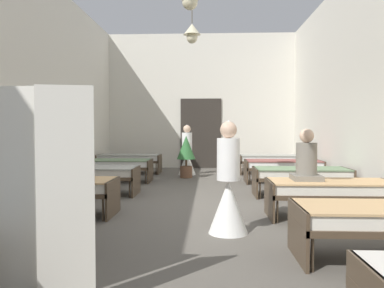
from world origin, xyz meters
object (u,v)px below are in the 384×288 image
(bed_left_row_2, at_px, (55,188))
(nurse_near_aisle, at_px, (228,193))
(bed_right_row_5, at_px, (271,159))
(nurse_mid_aisle, at_px, (187,157))
(bed_right_row_3, at_px, (301,175))
(bed_left_row_3, at_px, (92,173))
(bed_left_row_5, at_px, (130,159))
(privacy_screen, at_px, (13,198))
(bed_right_row_2, at_px, (331,190))
(potted_plant, at_px, (186,152))
(bed_left_row_4, at_px, (114,165))
(patient_seated_primary, at_px, (306,161))
(bed_right_row_4, at_px, (283,166))

(bed_left_row_2, relative_size, nurse_near_aisle, 1.28)
(bed_right_row_5, xyz_separation_m, nurse_mid_aisle, (-2.52, -0.33, 0.09))
(bed_right_row_3, bearing_deg, bed_left_row_3, 180.00)
(nurse_near_aisle, bearing_deg, nurse_mid_aisle, 87.92)
(bed_right_row_5, bearing_deg, bed_left_row_5, 180.00)
(privacy_screen, bearing_deg, bed_right_row_5, 73.05)
(bed_right_row_2, xyz_separation_m, nurse_mid_aisle, (-2.52, 5.34, 0.09))
(bed_right_row_3, xyz_separation_m, potted_plant, (-2.50, 2.78, 0.29))
(bed_left_row_4, xyz_separation_m, bed_right_row_5, (4.30, 1.89, 0.00))
(patient_seated_primary, bearing_deg, privacy_screen, -133.37)
(potted_plant, height_order, privacy_screen, privacy_screen)
(bed_right_row_5, bearing_deg, bed_left_row_2, -127.21)
(bed_left_row_3, height_order, patient_seated_primary, patient_seated_primary)
(bed_left_row_5, bearing_deg, privacy_screen, -83.81)
(bed_left_row_5, distance_m, privacy_screen, 8.82)
(bed_right_row_2, relative_size, bed_right_row_5, 1.00)
(bed_left_row_5, relative_size, potted_plant, 1.62)
(bed_left_row_3, bearing_deg, bed_left_row_4, 90.00)
(bed_right_row_5, relative_size, patient_seated_primary, 2.38)
(bed_right_row_4, bearing_deg, potted_plant, 160.44)
(bed_left_row_2, distance_m, nurse_mid_aisle, 5.63)
(nurse_mid_aisle, bearing_deg, bed_left_row_2, 106.07)
(bed_left_row_3, relative_size, bed_right_row_5, 1.00)
(bed_right_row_2, distance_m, bed_left_row_4, 5.73)
(privacy_screen, bearing_deg, bed_left_row_4, 101.86)
(nurse_near_aisle, distance_m, privacy_screen, 2.81)
(bed_left_row_2, xyz_separation_m, bed_left_row_5, (0.00, 5.67, 0.00))
(bed_left_row_4, xyz_separation_m, potted_plant, (1.80, 0.89, 0.29))
(bed_left_row_5, distance_m, bed_right_row_5, 4.30)
(bed_left_row_4, relative_size, patient_seated_primary, 2.38)
(bed_left_row_2, height_order, bed_left_row_3, same)
(bed_left_row_3, height_order, bed_right_row_4, same)
(bed_right_row_3, bearing_deg, privacy_screen, -123.94)
(bed_right_row_5, bearing_deg, bed_left_row_3, -138.72)
(bed_right_row_4, xyz_separation_m, patient_seated_primary, (-0.35, -3.69, 0.43))
(patient_seated_primary, bearing_deg, nurse_near_aisle, -141.50)
(potted_plant, bearing_deg, bed_left_row_2, -111.10)
(patient_seated_primary, bearing_deg, bed_right_row_3, 79.02)
(bed_left_row_3, height_order, bed_right_row_5, same)
(bed_left_row_5, height_order, patient_seated_primary, patient_seated_primary)
(bed_right_row_2, height_order, bed_left_row_3, same)
(bed_right_row_2, bearing_deg, privacy_screen, -137.30)
(patient_seated_primary, bearing_deg, bed_left_row_2, -178.78)
(bed_left_row_5, bearing_deg, patient_seated_primary, -54.70)
(bed_right_row_3, bearing_deg, potted_plant, 132.01)
(bed_left_row_3, xyz_separation_m, bed_right_row_4, (4.30, 1.89, 0.00))
(bed_right_row_2, xyz_separation_m, patient_seated_primary, (-0.35, 0.08, 0.43))
(bed_left_row_4, bearing_deg, bed_left_row_2, -90.00)
(bed_right_row_2, distance_m, bed_left_row_5, 7.12)
(bed_left_row_2, distance_m, nurse_near_aisle, 2.85)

